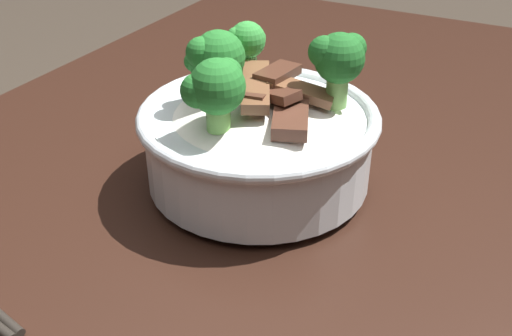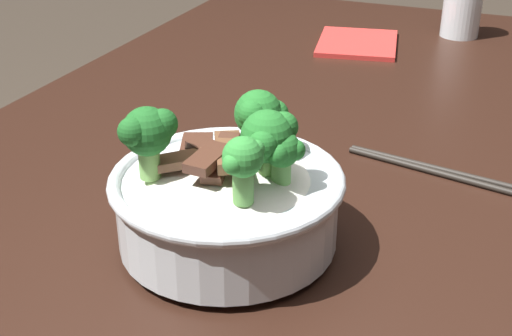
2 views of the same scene
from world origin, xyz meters
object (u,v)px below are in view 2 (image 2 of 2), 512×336
(drinking_glass, at_px, (463,4))
(chopsticks_pair, at_px, (435,170))
(rice_bowl, at_px, (228,194))
(folded_napkin, at_px, (357,43))

(drinking_glass, height_order, chopsticks_pair, drinking_glass)
(rice_bowl, height_order, drinking_glass, rice_bowl)
(chopsticks_pair, height_order, folded_napkin, folded_napkin)
(chopsticks_pair, bearing_deg, drinking_glass, -175.19)
(rice_bowl, relative_size, chopsticks_pair, 1.03)
(drinking_glass, bearing_deg, chopsticks_pair, 4.81)
(rice_bowl, distance_m, chopsticks_pair, 0.27)
(drinking_glass, distance_m, chopsticks_pair, 0.56)
(rice_bowl, bearing_deg, folded_napkin, -175.79)
(chopsticks_pair, bearing_deg, rice_bowl, -34.82)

